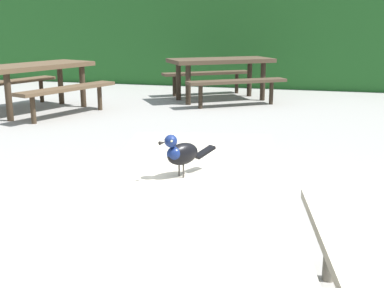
{
  "coord_description": "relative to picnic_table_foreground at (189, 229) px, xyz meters",
  "views": [
    {
      "loc": [
        0.5,
        -1.58,
        1.35
      ],
      "look_at": [
        -0.02,
        0.37,
        0.84
      ],
      "focal_mm": 44.88,
      "sensor_mm": 36.0,
      "label": 1
    }
  ],
  "objects": [
    {
      "name": "hedge_wall",
      "position": [
        -0.04,
        9.13,
        0.39
      ],
      "size": [
        28.0,
        1.38,
        1.89
      ],
      "primitive_type": "cube",
      "color": "#235B23",
      "rests_on": "ground"
    },
    {
      "name": "picnic_table_far_centre",
      "position": [
        -1.22,
        6.69,
        0.0
      ],
      "size": [
        2.36,
        2.35,
        0.74
      ],
      "color": "#473828",
      "rests_on": "ground"
    },
    {
      "name": "picnic_table_mid_right",
      "position": [
        -3.75,
        4.85,
        0.0
      ],
      "size": [
        2.15,
        2.17,
        0.74
      ],
      "color": "brown",
      "rests_on": "ground"
    },
    {
      "name": "bird_grackle",
      "position": [
        -0.06,
        0.1,
        0.29
      ],
      "size": [
        0.18,
        0.25,
        0.18
      ],
      "color": "black",
      "rests_on": "picnic_table_foreground"
    },
    {
      "name": "picnic_table_foreground",
      "position": [
        0.0,
        0.0,
        0.0
      ],
      "size": [
        1.95,
        1.97,
        0.74
      ],
      "color": "#B2A893",
      "rests_on": "ground"
    }
  ]
}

